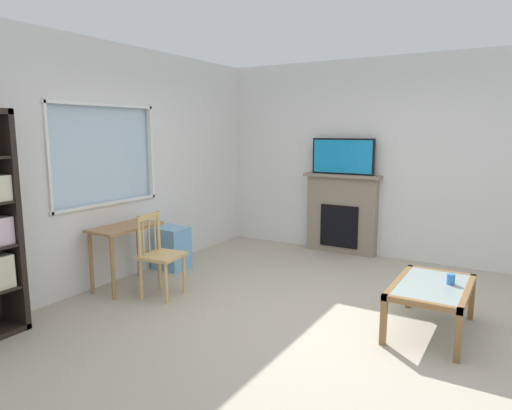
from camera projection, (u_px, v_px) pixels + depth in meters
ground at (309, 320)px, 4.32m from camera, size 6.13×6.04×0.02m
wall_back_with_window at (118, 165)px, 5.40m from camera, size 5.13×0.15×2.77m
wall_right at (389, 159)px, 6.32m from camera, size 0.12×5.24×2.77m
desk_under_window at (126, 237)px, 5.13m from camera, size 0.81×0.44×0.72m
wooden_chair at (159, 254)px, 4.88m from camera, size 0.47×0.45×0.90m
plastic_drawer_unit at (171, 248)px, 5.89m from camera, size 0.35×0.40×0.54m
fireplace at (342, 214)px, 6.63m from camera, size 0.26×1.13×1.16m
tv at (343, 156)px, 6.48m from camera, size 0.06×0.92×0.52m
coffee_table at (432, 291)px, 4.01m from camera, size 1.00×0.63×0.44m
sippy_cup at (451, 279)px, 4.00m from camera, size 0.07×0.07×0.09m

